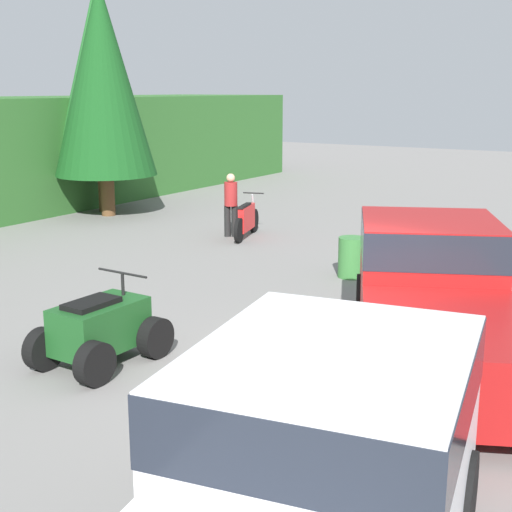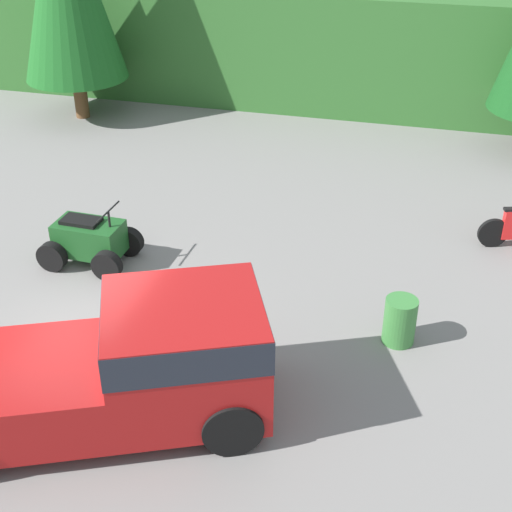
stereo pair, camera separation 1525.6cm
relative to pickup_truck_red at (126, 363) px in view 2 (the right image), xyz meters
name	(u,v)px [view 2 (the right image)]	position (x,y,z in m)	size (l,w,h in m)	color
ground_plane	(84,355)	(-1.43, 1.19, -1.05)	(80.00, 80.00, 0.00)	slate
hillside_backdrop	(287,34)	(-1.43, 17.19, 0.80)	(44.00, 6.00, 3.71)	#2D6028
tree_left	(70,15)	(-7.44, 13.06, 1.97)	(2.26, 2.26, 5.14)	brown
pickup_truck_red	(126,363)	(0.00, 0.00, 0.00)	(5.61, 4.05, 2.00)	maroon
quad_atv	(90,241)	(-2.70, 4.14, -0.54)	(1.92, 1.31, 1.30)	black
steel_barrel	(400,321)	(3.86, 3.03, -0.61)	(0.58, 0.58, 0.88)	#387A38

